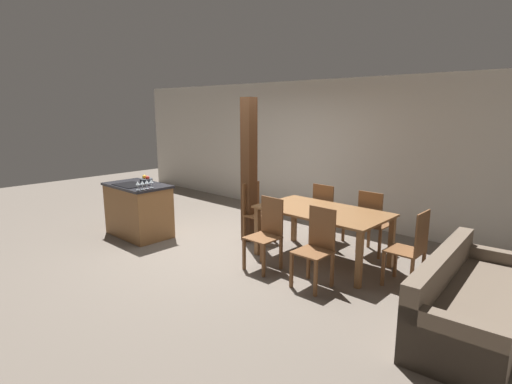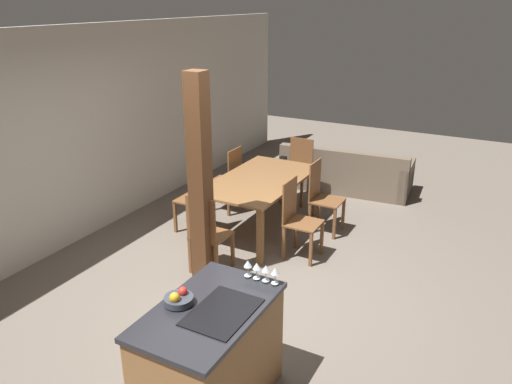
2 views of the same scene
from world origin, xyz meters
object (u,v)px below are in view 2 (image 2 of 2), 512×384
(wine_glass_middle, at_px, (266,269))
(dining_chair_far_left, at_px, (197,197))
(wine_glass_far, at_px, (257,267))
(dining_chair_near_left, at_px, (298,218))
(dining_table, at_px, (260,185))
(wine_glass_end, at_px, (248,264))
(dining_chair_head_end, at_px, (207,233))
(dining_chair_far_right, at_px, (229,179))
(fruit_bowl, at_px, (179,299))
(wine_glass_near, at_px, (275,272))
(timber_post, at_px, (200,182))
(couch, at_px, (346,174))
(dining_chair_near_right, at_px, (322,196))
(dining_chair_foot_end, at_px, (298,169))
(kitchen_island, at_px, (211,358))

(wine_glass_middle, xyz_separation_m, dining_chair_far_left, (2.06, 2.08, -0.51))
(wine_glass_far, height_order, dining_chair_near_left, wine_glass_far)
(dining_table, bearing_deg, wine_glass_end, -154.29)
(dining_chair_near_left, xyz_separation_m, dining_chair_head_end, (-0.88, 0.73, 0.00))
(wine_glass_middle, xyz_separation_m, dining_chair_far_right, (2.87, 2.08, -0.51))
(fruit_bowl, relative_size, wine_glass_near, 1.56)
(dining_chair_head_end, distance_m, timber_post, 0.67)
(wine_glass_end, bearing_deg, couch, 8.44)
(dining_chair_far_left, bearing_deg, dining_chair_far_right, -180.00)
(fruit_bowl, distance_m, couch, 5.19)
(dining_chair_head_end, bearing_deg, dining_chair_far_left, -50.12)
(wine_glass_far, xyz_separation_m, couch, (4.56, 0.76, -0.75))
(dining_table, xyz_separation_m, timber_post, (-1.41, -0.03, 0.50))
(wine_glass_middle, bearing_deg, couch, 10.42)
(wine_glass_near, relative_size, dining_chair_near_left, 0.14)
(timber_post, bearing_deg, dining_chair_near_right, -21.16)
(dining_chair_near_left, distance_m, dining_chair_foot_end, 1.84)
(dining_chair_far_right, bearing_deg, wine_glass_end, 33.75)
(wine_glass_middle, distance_m, dining_chair_far_left, 2.97)
(dining_chair_near_right, bearing_deg, wine_glass_far, -169.44)
(wine_glass_middle, bearing_deg, dining_chair_far_left, 45.30)
(wine_glass_far, relative_size, dining_chair_far_left, 0.14)
(dining_chair_near_left, relative_size, timber_post, 0.42)
(dining_chair_near_left, bearing_deg, dining_chair_far_left, 90.00)
(kitchen_island, height_order, dining_chair_head_end, dining_chair_head_end)
(wine_glass_far, height_order, couch, wine_glass_far)
(dining_chair_head_end, distance_m, dining_chair_foot_end, 2.56)
(dining_chair_head_end, distance_m, couch, 3.42)
(dining_chair_far_right, height_order, couch, dining_chair_far_right)
(couch, bearing_deg, dining_chair_far_right, 49.45)
(dining_chair_head_end, bearing_deg, dining_chair_near_right, -113.43)
(wine_glass_middle, height_order, wine_glass_far, same)
(fruit_bowl, relative_size, dining_chair_near_right, 0.22)
(couch, height_order, timber_post, timber_post)
(dining_chair_near_left, distance_m, dining_chair_far_right, 1.67)
(fruit_bowl, height_order, dining_chair_foot_end, fruit_bowl)
(fruit_bowl, relative_size, couch, 0.10)
(fruit_bowl, xyz_separation_m, wine_glass_end, (0.57, -0.26, 0.07))
(kitchen_island, xyz_separation_m, dining_table, (2.97, 1.14, 0.21))
(wine_glass_middle, distance_m, dining_chair_far_right, 3.58)
(fruit_bowl, xyz_separation_m, dining_chair_near_right, (3.44, 0.20, -0.44))
(dining_chair_far_left, bearing_deg, kitchen_island, 36.16)
(wine_glass_middle, xyz_separation_m, dining_chair_foot_end, (3.74, 1.35, -0.51))
(couch, bearing_deg, wine_glass_end, 94.17)
(dining_chair_near_left, bearing_deg, wine_glass_middle, -163.34)
(dining_chair_near_left, distance_m, dining_chair_near_right, 0.81)
(wine_glass_far, relative_size, dining_chair_near_left, 0.14)
(kitchen_island, height_order, fruit_bowl, fruit_bowl)
(kitchen_island, xyz_separation_m, fruit_bowl, (-0.06, 0.22, 0.49))
(wine_glass_end, height_order, dining_chair_far_right, wine_glass_end)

